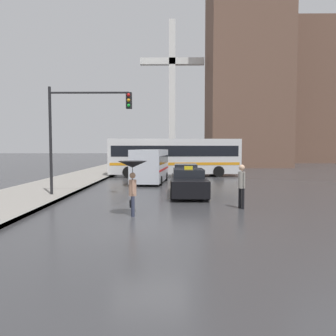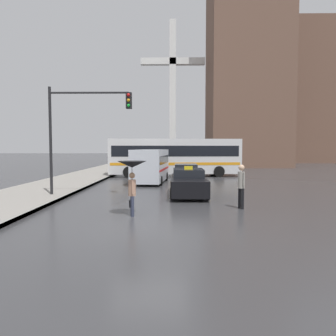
# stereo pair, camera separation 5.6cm
# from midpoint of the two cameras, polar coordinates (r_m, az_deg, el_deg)

# --- Properties ---
(ground_plane) EXTENTS (300.00, 300.00, 0.00)m
(ground_plane) POSITION_cam_midpoint_polar(r_m,az_deg,el_deg) (10.88, -3.18, -9.88)
(ground_plane) COLOR #38383A
(taxi) EXTENTS (1.91, 4.76, 1.56)m
(taxi) POSITION_cam_midpoint_polar(r_m,az_deg,el_deg) (17.44, 3.48, -2.61)
(taxi) COLOR black
(taxi) RESTS_ON ground_plane
(sedan_red) EXTENTS (1.91, 4.43, 1.35)m
(sedan_red) POSITION_cam_midpoint_polar(r_m,az_deg,el_deg) (23.59, 3.02, -1.07)
(sedan_red) COLOR #B7B2AD
(sedan_red) RESTS_ON ground_plane
(ambulance_van) EXTENTS (2.52, 5.71, 2.40)m
(ambulance_van) POSITION_cam_midpoint_polar(r_m,az_deg,el_deg) (23.76, -3.15, 0.63)
(ambulance_van) COLOR silver
(ambulance_van) RESTS_ON ground_plane
(city_bus) EXTENTS (11.77, 3.63, 3.32)m
(city_bus) POSITION_cam_midpoint_polar(r_m,az_deg,el_deg) (29.28, 1.02, 2.17)
(city_bus) COLOR silver
(city_bus) RESTS_ON ground_plane
(pedestrian_with_umbrella) EXTENTS (1.07, 1.07, 2.04)m
(pedestrian_with_umbrella) POSITION_cam_midpoint_polar(r_m,az_deg,el_deg) (12.10, -6.34, -0.53)
(pedestrian_with_umbrella) COLOR #2D3347
(pedestrian_with_umbrella) RESTS_ON ground_plane
(pedestrian_man) EXTENTS (0.37, 0.43, 1.83)m
(pedestrian_man) POSITION_cam_midpoint_polar(r_m,az_deg,el_deg) (13.86, 12.58, -2.49)
(pedestrian_man) COLOR black
(pedestrian_man) RESTS_ON ground_plane
(traffic_light) EXTENTS (4.20, 0.38, 5.59)m
(traffic_light) POSITION_cam_midpoint_polar(r_m,az_deg,el_deg) (17.15, -14.61, 8.10)
(traffic_light) COLOR black
(traffic_light) RESTS_ON ground_plane
(building_tower_near) EXTENTS (10.27, 10.22, 37.56)m
(building_tower_near) POSITION_cam_midpoint_polar(r_m,az_deg,el_deg) (49.85, 13.46, 22.44)
(building_tower_near) COLOR brown
(building_tower_near) RESTS_ON ground_plane
(building_tower_far) EXTENTS (15.06, 11.51, 24.31)m
(building_tower_far) POSITION_cam_midpoint_polar(r_m,az_deg,el_deg) (65.27, 21.55, 11.74)
(building_tower_far) COLOR brown
(building_tower_far) RESTS_ON ground_plane
(monument_cross) EXTENTS (8.91, 0.90, 20.26)m
(monument_cross) POSITION_cam_midpoint_polar(r_m,az_deg,el_deg) (47.32, 0.69, 14.42)
(monument_cross) COLOR white
(monument_cross) RESTS_ON ground_plane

